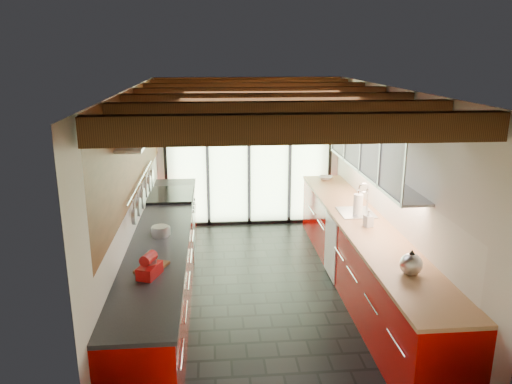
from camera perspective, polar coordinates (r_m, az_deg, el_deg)
ground at (r=6.61m, az=1.03°, el=-11.43°), size 5.50×5.50×0.00m
room_shell at (r=6.03m, az=1.10°, el=2.67°), size 5.50×5.50×5.50m
ceiling_beams at (r=6.27m, az=0.76°, el=10.67°), size 3.14×5.06×4.90m
glass_door at (r=8.66m, az=-0.82°, el=6.76°), size 2.95×0.10×2.90m
left_counter at (r=6.41m, az=-10.48°, el=-8.04°), size 0.68×5.00×0.92m
range_stove at (r=7.75m, az=-9.55°, el=-3.65°), size 0.66×0.90×0.97m
right_counter at (r=6.66m, az=12.10°, el=-7.20°), size 0.68×5.00×0.92m
sink_assembly at (r=6.85m, az=11.49°, el=-2.06°), size 0.45×0.52×0.43m
upper_cabinets_right at (r=6.58m, az=13.35°, el=5.11°), size 0.34×3.00×3.00m
left_wall_fixtures at (r=6.27m, az=-12.67°, el=4.19°), size 0.28×2.60×0.96m
stand_mixer at (r=4.98m, az=-12.08°, el=-8.33°), size 0.25×0.31×0.25m
pot_large at (r=5.99m, az=-10.88°, el=-4.43°), size 0.22×0.22×0.12m
pot_small at (r=6.05m, az=-10.82°, el=-4.39°), size 0.25×0.25×0.09m
cutting_board at (r=5.17m, az=-11.81°, el=-8.41°), size 0.35×0.40×0.03m
kettle at (r=5.14m, az=17.31°, el=-7.75°), size 0.25×0.29×0.26m
paper_towel at (r=6.74m, az=11.58°, el=-1.44°), size 0.15×0.15×0.34m
soap_bottle at (r=6.33m, az=12.72°, el=-2.96°), size 0.12×0.12×0.22m
bowl at (r=8.54m, az=7.97°, el=1.61°), size 0.31×0.31×0.06m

